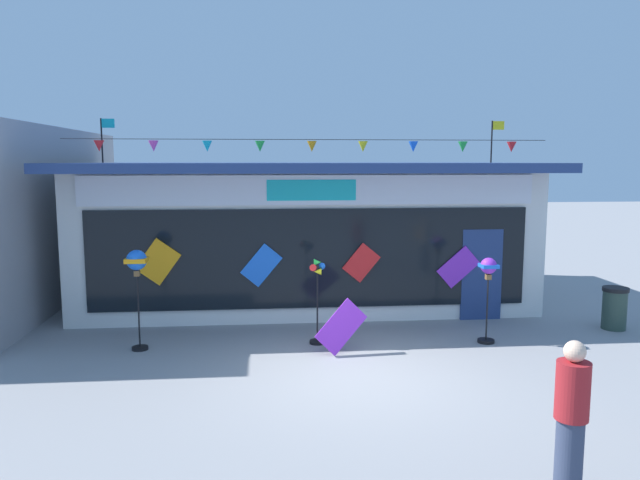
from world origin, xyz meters
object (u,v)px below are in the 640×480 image
trash_bin (614,308)px  display_kite_on_ground (341,327)px  wind_spinner_center_left (488,278)px  person_near_camera (571,419)px  wind_spinner_far_left (137,268)px  wind_spinner_left (317,296)px  kite_shop_building (303,229)px

trash_bin → display_kite_on_ground: 5.95m
wind_spinner_center_left → display_kite_on_ground: size_ratio=1.77×
display_kite_on_ground → wind_spinner_center_left: bearing=8.0°
wind_spinner_center_left → display_kite_on_ground: wind_spinner_center_left is taller
trash_bin → display_kite_on_ground: bearing=-169.6°
wind_spinner_center_left → display_kite_on_ground: (-2.86, -0.40, -0.77)m
person_near_camera → display_kite_on_ground: bearing=45.0°
wind_spinner_far_left → person_near_camera: 7.71m
wind_spinner_left → trash_bin: (6.23, 0.45, -0.50)m
wind_spinner_far_left → display_kite_on_ground: size_ratio=2.00×
wind_spinner_far_left → person_near_camera: wind_spinner_far_left is taller
wind_spinner_center_left → trash_bin: wind_spinner_center_left is taller
wind_spinner_left → trash_bin: bearing=4.1°
wind_spinner_left → kite_shop_building: bearing=89.9°
wind_spinner_center_left → person_near_camera: person_near_camera is taller
kite_shop_building → wind_spinner_center_left: 5.49m
person_near_camera → trash_bin: size_ratio=1.91×
kite_shop_building → display_kite_on_ground: size_ratio=11.51×
kite_shop_building → wind_spinner_far_left: kite_shop_building is taller
person_near_camera → trash_bin: (4.13, 5.96, -0.41)m
person_near_camera → kite_shop_building: bearing=37.7°
wind_spinner_far_left → wind_spinner_center_left: bearing=-1.5°
person_near_camera → display_kite_on_ground: person_near_camera is taller
wind_spinner_far_left → person_near_camera: (5.40, -5.46, -0.68)m
wind_spinner_left → trash_bin: wind_spinner_left is taller
kite_shop_building → trash_bin: bearing=-31.0°
wind_spinner_left → display_kite_on_ground: wind_spinner_left is taller
trash_bin → wind_spinner_center_left: bearing=-167.3°
wind_spinner_center_left → wind_spinner_left: bearing=176.1°
wind_spinner_far_left → wind_spinner_left: bearing=0.9°
wind_spinner_left → trash_bin: 6.26m
kite_shop_building → wind_spinner_center_left: size_ratio=6.51×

